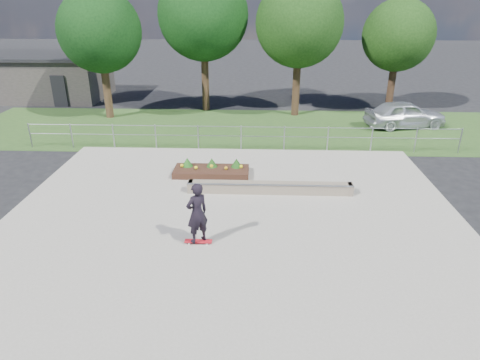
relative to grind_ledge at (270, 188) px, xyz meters
name	(u,v)px	position (x,y,z in m)	size (l,w,h in m)	color
ground	(232,232)	(-1.23, -2.75, -0.26)	(120.00, 120.00, 0.00)	black
grass_verge	(244,129)	(-1.23, 8.25, -0.25)	(30.00, 8.00, 0.02)	#26441B
concrete_slab	(232,231)	(-1.23, -2.75, -0.23)	(15.00, 15.00, 0.06)	gray
fence	(241,135)	(-1.23, 4.75, 0.51)	(20.06, 0.06, 1.20)	gray
building	(45,76)	(-15.23, 15.24, 1.25)	(8.40, 5.40, 3.00)	#332F2D
tree_far_left	(100,31)	(-9.23, 10.25, 4.59)	(4.55, 4.55, 7.15)	#362315
tree_mid_left	(203,15)	(-3.73, 12.25, 5.34)	(5.25, 5.25, 8.25)	#332014
tree_mid_right	(299,23)	(1.77, 11.25, 4.97)	(4.90, 4.90, 7.70)	#311F13
tree_far_right	(398,36)	(7.77, 12.75, 4.21)	(4.20, 4.20, 6.60)	black
grind_ledge	(270,188)	(0.00, 0.00, 0.00)	(6.00, 0.44, 0.43)	#6C5F4F
planter_bed	(211,170)	(-2.31, 1.68, -0.02)	(3.00, 1.20, 0.61)	black
skateboarder	(197,213)	(-2.16, -3.55, 0.79)	(0.80, 0.75, 1.91)	white
parked_car	(405,114)	(7.56, 8.92, 0.46)	(1.72, 4.28, 1.46)	#B9BDC4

